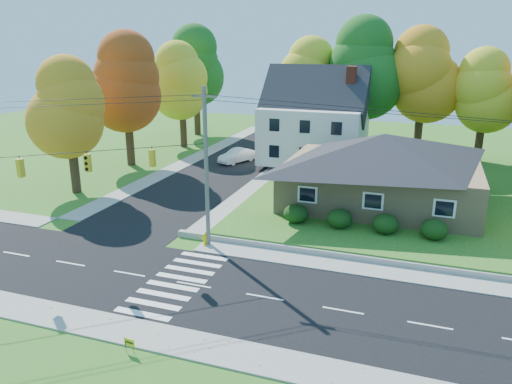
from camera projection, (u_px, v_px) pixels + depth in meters
ground at (194, 285)px, 26.67m from camera, size 120.00×120.00×0.00m
road_main at (194, 285)px, 26.66m from camera, size 90.00×8.00×0.02m
road_cross at (234, 163)px, 52.64m from camera, size 8.00×44.00×0.02m
sidewalk_north at (229, 249)px, 31.17m from camera, size 90.00×2.00×0.08m
sidewalk_south at (144, 334)px, 22.15m from camera, size 90.00×2.00×0.08m
lawn at (447, 194)px, 41.43m from camera, size 30.00×30.00×0.50m
ranch_house at (382, 168)px, 37.61m from camera, size 14.60×10.60×5.40m
colonial_house at (315, 122)px, 50.56m from camera, size 10.40×8.40×9.60m
hedge_row at (362, 221)px, 32.80m from camera, size 10.70×1.70×1.27m
traffic_infrastructure at (199, 186)px, 26.42m from camera, size 38.10×10.66×10.00m
tree_lot_0 at (310, 79)px, 55.52m from camera, size 6.72×6.72×12.51m
tree_lot_1 at (364, 69)px, 52.34m from camera, size 7.84×7.84×14.60m
tree_lot_2 at (424, 76)px, 51.54m from camera, size 7.28×7.28×13.56m
tree_lot_3 at (486, 91)px, 49.12m from camera, size 6.16×6.16×11.47m
tree_west_0 at (68, 109)px, 40.76m from camera, size 6.16×6.16×11.47m
tree_west_1 at (125, 82)px, 49.71m from camera, size 7.28×7.28×13.56m
tree_west_2 at (181, 82)px, 58.61m from camera, size 6.72×6.72×12.51m
tree_west_3 at (195, 66)px, 66.07m from camera, size 7.84×7.84×14.60m
white_car at (237, 156)px, 52.90m from camera, size 3.23×4.63×1.45m
fire_hydrant at (205, 240)px, 31.71m from camera, size 0.47×0.36×0.82m
yard_sign at (129, 343)px, 20.81m from camera, size 0.53×0.10×0.66m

